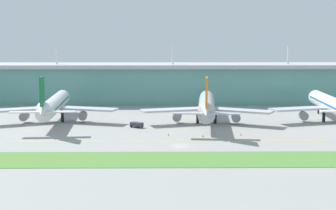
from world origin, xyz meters
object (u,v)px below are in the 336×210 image
(airliner_center, at_px, (207,106))
(safety_cone_left_wingtip, at_px, (241,134))
(pushback_tug, at_px, (137,124))
(safety_cone_right_wingtip, at_px, (203,136))
(airliner_far_middle, at_px, (332,105))
(safety_cone_nose_front, at_px, (168,134))
(airliner_near_middle, at_px, (54,105))

(airliner_center, distance_m, safety_cone_left_wingtip, 27.67)
(pushback_tug, bearing_deg, safety_cone_right_wingtip, -39.05)
(airliner_far_middle, height_order, safety_cone_nose_front, airliner_far_middle)
(airliner_center, distance_m, pushback_tug, 27.84)
(airliner_far_middle, distance_m, safety_cone_left_wingtip, 48.17)
(airliner_near_middle, height_order, pushback_tug, airliner_near_middle)
(airliner_center, xyz_separation_m, safety_cone_nose_front, (-14.43, -25.31, -6.10))
(airliner_far_middle, bearing_deg, airliner_near_middle, 179.57)
(airliner_center, bearing_deg, safety_cone_nose_front, -119.68)
(airliner_far_middle, xyz_separation_m, safety_cone_left_wingtip, (-38.55, -28.23, -6.10))
(pushback_tug, relative_size, safety_cone_nose_front, 7.04)
(airliner_near_middle, height_order, airliner_center, same)
(airliner_near_middle, xyz_separation_m, pushback_tug, (31.72, -13.60, -5.35))
(airliner_far_middle, relative_size, safety_cone_nose_front, 87.98)
(airliner_near_middle, xyz_separation_m, airliner_center, (57.13, -3.55, 0.00))
(pushback_tug, bearing_deg, airliner_far_middle, 9.97)
(airliner_center, bearing_deg, airliner_near_middle, 176.45)
(pushback_tug, xyz_separation_m, safety_cone_nose_front, (10.98, -15.27, -0.75))
(airliner_near_middle, distance_m, safety_cone_left_wingtip, 72.43)
(safety_cone_nose_front, bearing_deg, safety_cone_right_wingtip, -12.88)
(safety_cone_right_wingtip, bearing_deg, pushback_tug, 140.95)
(airliner_center, height_order, safety_cone_right_wingtip, airliner_center)
(airliner_near_middle, relative_size, pushback_tug, 12.88)
(safety_cone_right_wingtip, bearing_deg, airliner_far_middle, 30.94)
(airliner_far_middle, height_order, pushback_tug, airliner_far_middle)
(safety_cone_nose_front, bearing_deg, airliner_near_middle, 145.95)
(airliner_center, relative_size, safety_cone_right_wingtip, 91.89)
(airliner_near_middle, relative_size, safety_cone_right_wingtip, 90.72)
(safety_cone_left_wingtip, bearing_deg, safety_cone_right_wingtip, -169.33)
(safety_cone_nose_front, relative_size, safety_cone_right_wingtip, 1.00)
(safety_cone_left_wingtip, height_order, safety_cone_right_wingtip, same)
(airliner_far_middle, relative_size, safety_cone_right_wingtip, 87.98)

